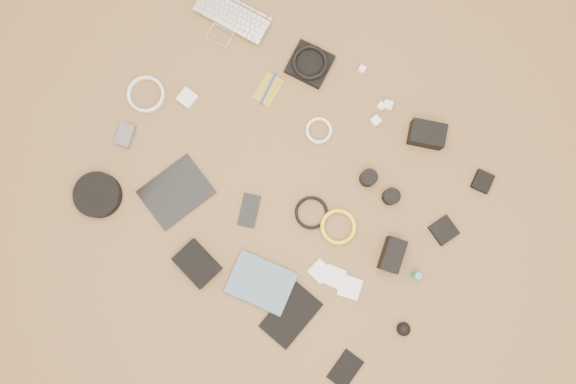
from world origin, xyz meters
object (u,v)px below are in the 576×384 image
Objects in this scene: laptop at (227,24)px; tablet at (176,192)px; paperback at (252,304)px; phone at (249,211)px; dslr_camera at (427,134)px; headphone_case at (98,195)px.

tablet is at bearing -76.59° from laptop.
phone is at bearing 25.41° from paperback.
laptop is 1.08m from paperback.
laptop is 0.88m from dslr_camera.
paperback is (0.20, -0.28, 0.01)m from phone.
headphone_case is at bearing -125.01° from tablet.
dslr_camera is at bearing 44.66° from headphone_case.
laptop is at bearing 161.50° from dslr_camera.
tablet is 1.06× the size of paperback.
tablet is at bearing 177.81° from phone.
laptop is at bearing 28.93° from paperback.
dslr_camera is 0.57× the size of paperback.
dslr_camera is 1.04× the size of phone.
laptop is 2.29× the size of dslr_camera.
dslr_camera reaches higher than paperback.
phone is at bearing -53.68° from laptop.
tablet is 0.51m from paperback.
headphone_case is (-0.02, -0.82, 0.01)m from laptop.
laptop is 1.23× the size of tablet.
laptop is 1.72× the size of headphone_case.
paperback is (0.70, -0.01, -0.01)m from headphone_case.
paperback is at bearing -76.02° from phone.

